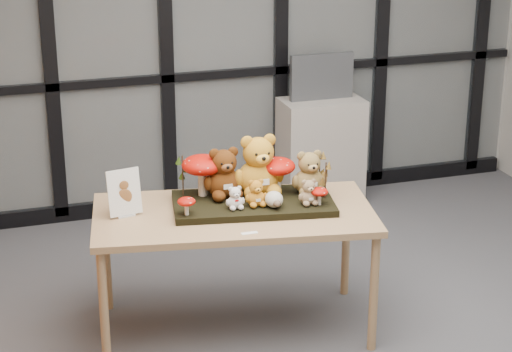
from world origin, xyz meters
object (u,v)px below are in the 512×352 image
object	(u,v)px
bear_pooh_yellow	(258,162)
monitor	(322,77)
cabinet	(321,151)
bear_brown_medium	(224,170)
mushroom_back_right	(277,174)
bear_white_bow	(235,196)
mushroom_back_left	(203,174)
diorama_tray	(253,203)
display_table	(234,222)
bear_beige_small	(309,190)
mushroom_front_right	(319,195)
sign_holder	(124,195)
bear_small_yellow	(256,191)
mushroom_front_left	(187,205)
bear_tan_back	(309,170)
plush_cream_hedgehog	(274,199)

from	to	relation	value
bear_pooh_yellow	monitor	size ratio (longest dim) A/B	0.79
cabinet	bear_pooh_yellow	bearing A→B (deg)	-122.75
bear_brown_medium	mushroom_back_right	xyz separation A→B (m)	(0.31, -0.04, -0.05)
bear_white_bow	mushroom_back_left	distance (m)	0.29
diorama_tray	mushroom_back_left	xyz separation A→B (m)	(-0.25, 0.17, 0.15)
display_table	bear_pooh_yellow	distance (m)	0.38
diorama_tray	bear_beige_small	distance (m)	0.33
mushroom_front_right	sign_holder	size ratio (longest dim) A/B	0.41
bear_brown_medium	bear_small_yellow	xyz separation A→B (m)	(0.13, -0.19, -0.08)
bear_beige_small	mushroom_front_left	xyz separation A→B (m)	(-0.70, 0.05, -0.03)
bear_white_bow	mushroom_back_right	size ratio (longest dim) A/B	0.62
bear_pooh_yellow	bear_beige_small	bearing A→B (deg)	-36.50
diorama_tray	bear_beige_small	world-z (taller)	bear_beige_small
bear_small_yellow	mushroom_back_left	xyz separation A→B (m)	(-0.25, 0.24, 0.05)
bear_brown_medium	sign_holder	size ratio (longest dim) A/B	1.20
sign_holder	mushroom_front_left	bearing A→B (deg)	-40.35
bear_beige_small	mushroom_front_right	size ratio (longest dim) A/B	1.48
monitor	bear_pooh_yellow	bearing A→B (deg)	-122.46
mushroom_back_right	cabinet	distance (m)	1.94
sign_holder	bear_brown_medium	bearing A→B (deg)	-7.13
bear_tan_back	bear_beige_small	distance (m)	0.18
display_table	mushroom_front_right	bearing A→B (deg)	-6.58
display_table	bear_small_yellow	bearing A→B (deg)	-8.76
bear_brown_medium	plush_cream_hedgehog	xyz separation A→B (m)	(0.22, -0.25, -0.11)
bear_pooh_yellow	bear_tan_back	distance (m)	0.30
mushroom_front_right	bear_tan_back	bearing A→B (deg)	87.41
bear_pooh_yellow	mushroom_front_left	distance (m)	0.53
diorama_tray	mushroom_front_right	bearing A→B (deg)	-17.61
mushroom_front_left	mushroom_back_left	bearing A→B (deg)	58.45
bear_beige_small	mushroom_front_left	size ratio (longest dim) A/B	1.47
display_table	plush_cream_hedgehog	bearing A→B (deg)	-15.04
bear_tan_back	bear_beige_small	xyz separation A→B (m)	(-0.06, -0.16, -0.06)
plush_cream_hedgehog	mushroom_back_left	bearing A→B (deg)	148.06
mushroom_back_left	bear_brown_medium	bearing A→B (deg)	-25.12
bear_brown_medium	mushroom_back_right	distance (m)	0.32
display_table	bear_beige_small	bearing A→B (deg)	-5.01
bear_small_yellow	sign_holder	bearing A→B (deg)	177.05
mushroom_back_left	sign_holder	distance (m)	0.48
bear_beige_small	bear_tan_back	bearing A→B (deg)	78.69
bear_pooh_yellow	bear_brown_medium	size ratio (longest dim) A/B	1.22
bear_small_yellow	cabinet	size ratio (longest dim) A/B	0.20
bear_brown_medium	bear_beige_small	bearing A→B (deg)	-21.62
plush_cream_hedgehog	mushroom_back_right	size ratio (longest dim) A/B	0.44
mushroom_back_left	cabinet	bearing A→B (deg)	48.68
bear_beige_small	diorama_tray	bearing A→B (deg)	162.35
mushroom_front_left	mushroom_front_right	world-z (taller)	mushroom_front_left
bear_white_bow	sign_holder	size ratio (longest dim) A/B	0.53
display_table	bear_tan_back	world-z (taller)	bear_tan_back
bear_beige_small	mushroom_back_right	distance (m)	0.25
monitor	mushroom_back_right	bearing A→B (deg)	-119.35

